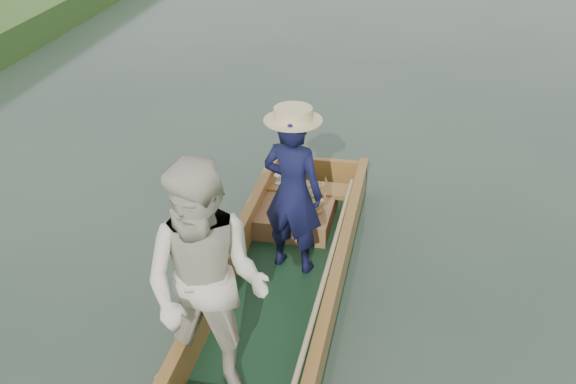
# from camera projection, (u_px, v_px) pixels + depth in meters

# --- Properties ---
(ground) EXTENTS (120.00, 120.00, 0.00)m
(ground) POSITION_uv_depth(u_px,v_px,m) (275.00, 317.00, 6.42)
(ground) COLOR #283D30
(ground) RESTS_ON ground
(punt) EXTENTS (1.29, 5.05, 2.02)m
(punt) POSITION_uv_depth(u_px,v_px,m) (250.00, 271.00, 5.82)
(punt) COLOR #13331C
(punt) RESTS_ON ground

